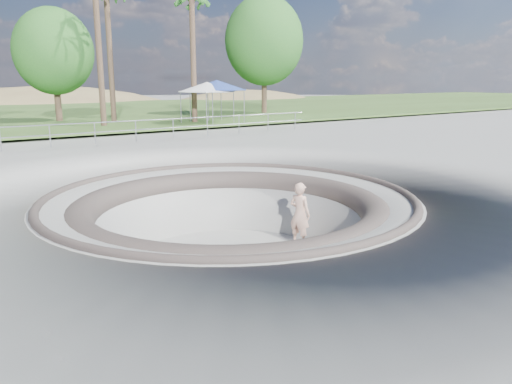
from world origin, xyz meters
TOP-DOWN VIEW (x-y plane):
  - ground at (0.00, 0.00)m, footprint 180.00×180.00m
  - skate_bowl at (0.00, 0.00)m, footprint 14.00×14.00m
  - grass_strip at (0.00, 34.00)m, footprint 180.00×36.00m
  - distant_hills at (3.78, 57.17)m, footprint 103.20×45.00m
  - safety_railing at (0.00, 12.00)m, footprint 25.00×0.06m
  - skateboard at (2.38, -0.19)m, footprint 0.86×0.47m
  - skater at (2.38, -0.19)m, footprint 0.63×0.81m
  - canopy_white at (9.34, 18.00)m, footprint 5.10×5.10m
  - canopy_blue at (10.15, 18.10)m, footprint 5.49×5.49m
  - palm_f at (10.97, 22.88)m, footprint 2.60×2.60m
  - bushy_tree_mid at (1.56, 25.22)m, footprint 5.34×4.86m
  - bushy_tree_right at (18.11, 23.79)m, footprint 6.74×6.13m

SIDE VIEW (x-z plane):
  - distant_hills at x=3.78m, z-range -21.32..7.28m
  - skateboard at x=2.38m, z-range -1.88..-1.79m
  - skate_bowl at x=0.00m, z-range -3.88..0.22m
  - skater at x=2.38m, z-range -1.81..0.14m
  - ground at x=0.00m, z-range 0.00..0.00m
  - grass_strip at x=0.00m, z-range 0.16..0.28m
  - safety_railing at x=0.00m, z-range 0.18..1.20m
  - canopy_white at x=9.34m, z-range 1.27..3.93m
  - canopy_blue at x=10.15m, z-range 1.33..4.11m
  - bushy_tree_mid at x=1.56m, z-range 1.09..8.80m
  - bushy_tree_right at x=18.11m, z-range 1.34..11.06m
  - palm_f at x=10.97m, z-range 3.79..13.73m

